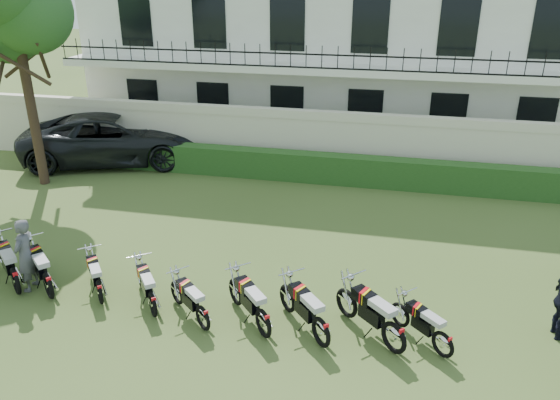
{
  "coord_description": "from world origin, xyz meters",
  "views": [
    {
      "loc": [
        2.74,
        -10.37,
        6.93
      ],
      "look_at": [
        -0.06,
        2.24,
        1.35
      ],
      "focal_mm": 35.0,
      "sensor_mm": 36.0,
      "label": 1
    }
  ],
  "objects": [
    {
      "name": "motorcycle_6",
      "position": [
        0.46,
        -1.61,
        0.48
      ],
      "size": [
        1.35,
        1.5,
        1.05
      ],
      "rotation": [
        0.0,
        0.0,
        0.73
      ],
      "color": "black",
      "rests_on": "ground"
    },
    {
      "name": "inspector",
      "position": [
        -5.26,
        -1.02,
        0.87
      ],
      "size": [
        0.46,
        0.67,
        1.75
      ],
      "primitive_type": "imported",
      "rotation": [
        0.0,
        0.0,
        -1.5
      ],
      "color": "#5C5C61",
      "rests_on": "ground"
    },
    {
      "name": "tree_west_near",
      "position": [
        -8.96,
        5.0,
        5.89
      ],
      "size": [
        3.4,
        3.2,
        7.9
      ],
      "color": "#473323",
      "rests_on": "ground"
    },
    {
      "name": "suv",
      "position": [
        -7.64,
        7.63,
        0.93
      ],
      "size": [
        7.3,
        5.02,
        1.85
      ],
      "primitive_type": "imported",
      "rotation": [
        0.0,
        0.0,
        1.89
      ],
      "color": "black",
      "rests_on": "ground"
    },
    {
      "name": "motorcycle_2",
      "position": [
        -4.57,
        -1.32,
        0.5
      ],
      "size": [
        1.55,
        1.38,
        1.08
      ],
      "rotation": [
        0.0,
        0.0,
        0.85
      ],
      "color": "black",
      "rests_on": "ground"
    },
    {
      "name": "motorcycle_9",
      "position": [
        3.94,
        -1.47,
        0.42
      ],
      "size": [
        1.25,
        1.24,
        0.92
      ],
      "rotation": [
        0.0,
        0.0,
        0.79
      ],
      "color": "black",
      "rests_on": "ground"
    },
    {
      "name": "hedge",
      "position": [
        1.0,
        7.2,
        0.5
      ],
      "size": [
        18.0,
        0.6,
        1.0
      ],
      "primitive_type": "cube",
      "color": "#1D4619",
      "rests_on": "ground"
    },
    {
      "name": "motorcycle_4",
      "position": [
        -2.01,
        -1.43,
        0.44
      ],
      "size": [
        1.13,
        1.43,
        0.95
      ],
      "rotation": [
        0.0,
        0.0,
        0.66
      ],
      "color": "black",
      "rests_on": "ground"
    },
    {
      "name": "motorcycle_3",
      "position": [
        -3.36,
        -1.25,
        0.42
      ],
      "size": [
        1.11,
        1.38,
        0.92
      ],
      "rotation": [
        0.0,
        0.0,
        0.67
      ],
      "color": "black",
      "rests_on": "ground"
    },
    {
      "name": "motorcycle_5",
      "position": [
        -0.8,
        -1.66,
        0.43
      ],
      "size": [
        1.34,
        1.19,
        0.93
      ],
      "rotation": [
        0.0,
        0.0,
        0.85
      ],
      "color": "black",
      "rests_on": "ground"
    },
    {
      "name": "motorcycle_8",
      "position": [
        3.02,
        -1.54,
        0.52
      ],
      "size": [
        1.54,
        1.5,
        1.12
      ],
      "rotation": [
        0.0,
        0.0,
        0.8
      ],
      "color": "black",
      "rests_on": "ground"
    },
    {
      "name": "motorcycle_1",
      "position": [
        -5.4,
        -1.32,
        0.51
      ],
      "size": [
        1.57,
        1.4,
        1.1
      ],
      "rotation": [
        0.0,
        0.0,
        0.85
      ],
      "color": "black",
      "rests_on": "ground"
    },
    {
      "name": "ground",
      "position": [
        0.0,
        0.0,
        0.0
      ],
      "size": [
        100.0,
        100.0,
        0.0
      ],
      "primitive_type": "plane",
      "color": "#3E5522",
      "rests_on": "ground"
    },
    {
      "name": "building",
      "position": [
        0.0,
        13.96,
        3.71
      ],
      "size": [
        20.4,
        9.6,
        7.4
      ],
      "color": "white",
      "rests_on": "ground"
    },
    {
      "name": "motorcycle_7",
      "position": [
        1.63,
        -1.66,
        0.49
      ],
      "size": [
        1.35,
        1.54,
        1.07
      ],
      "rotation": [
        0.0,
        0.0,
        0.71
      ],
      "color": "black",
      "rests_on": "ground"
    },
    {
      "name": "perimeter_wall",
      "position": [
        0.0,
        8.0,
        1.17
      ],
      "size": [
        30.0,
        0.35,
        2.3
      ],
      "color": "beige",
      "rests_on": "ground"
    }
  ]
}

